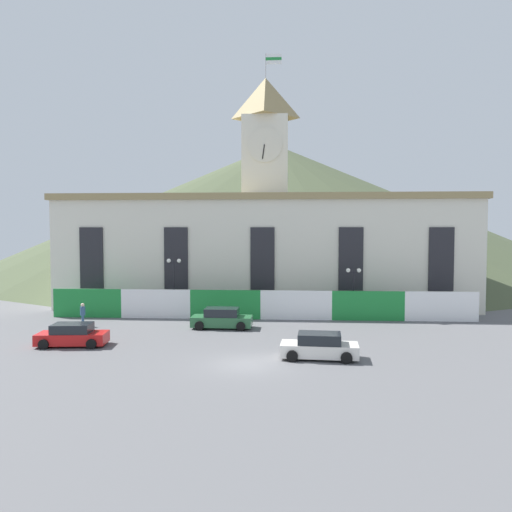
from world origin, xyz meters
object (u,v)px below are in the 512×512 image
car_red_sedan (72,335)px  car_white_taxi (319,347)px  street_lamp_far_left (174,275)px  pedestrian (83,314)px  car_green_wagon (222,319)px  street_lamp_far_right (353,281)px

car_red_sedan → car_white_taxi: size_ratio=0.99×
street_lamp_far_left → car_red_sedan: size_ratio=1.11×
car_white_taxi → pedestrian: 19.94m
street_lamp_far_left → pedestrian: size_ratio=2.80×
street_lamp_far_left → car_green_wagon: 7.45m
car_green_wagon → pedestrian: pedestrian is taller
street_lamp_far_left → car_green_wagon: size_ratio=1.09×
street_lamp_far_right → car_white_taxi: street_lamp_far_right is taller
street_lamp_far_right → car_green_wagon: size_ratio=0.93×
car_white_taxi → street_lamp_far_right: bearing=-101.3°
car_red_sedan → car_green_wagon: car_green_wagon is taller
pedestrian → car_red_sedan: bearing=83.3°
street_lamp_far_left → pedestrian: bearing=-142.7°
car_white_taxi → car_red_sedan: bearing=-4.0°
car_red_sedan → car_green_wagon: (8.94, 6.40, 0.05)m
street_lamp_far_left → car_red_sedan: 12.37m
street_lamp_far_right → car_white_taxi: size_ratio=0.93×
street_lamp_far_left → street_lamp_far_right: 15.43m
car_red_sedan → street_lamp_far_left: bearing=64.2°
car_red_sedan → car_white_taxi: 15.99m
street_lamp_far_left → pedestrian: (-6.19, -4.71, -2.68)m
street_lamp_far_left → car_white_taxi: street_lamp_far_left is taller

